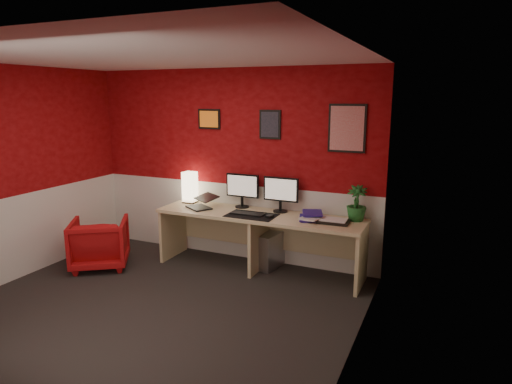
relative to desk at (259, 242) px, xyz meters
name	(u,v)px	position (x,y,z in m)	size (l,w,h in m)	color
ground	(155,309)	(-0.55, -1.41, -0.36)	(4.00, 3.50, 0.01)	black
ceiling	(142,56)	(-0.55, -1.41, 2.13)	(4.00, 3.50, 0.01)	white
wall_back	(231,165)	(-0.55, 0.34, 0.89)	(4.00, 0.01, 2.50)	maroon
wall_left	(6,176)	(-2.55, -1.41, 0.89)	(0.01, 3.50, 2.50)	maroon
wall_right	(356,212)	(1.45, -1.41, 0.89)	(0.01, 3.50, 2.50)	maroon
wainscot_back	(232,220)	(-0.55, 0.34, 0.14)	(4.00, 0.01, 1.00)	silver
wainscot_left	(14,238)	(-2.55, -1.41, 0.14)	(0.01, 3.50, 1.00)	silver
wainscot_right	(351,299)	(1.44, -1.41, 0.14)	(0.01, 3.50, 1.00)	silver
desk	(259,242)	(0.00, 0.00, 0.00)	(2.60, 0.65, 0.73)	tan
shoji_lamp	(190,188)	(-1.09, 0.18, 0.56)	(0.16, 0.16, 0.40)	#FFE5B2
laptop	(199,200)	(-0.82, -0.05, 0.47)	(0.33, 0.23, 0.22)	black
monitor_left	(242,185)	(-0.34, 0.22, 0.66)	(0.45, 0.06, 0.58)	black
monitor_right	(281,189)	(0.20, 0.21, 0.66)	(0.45, 0.06, 0.58)	black
desk_mat	(252,215)	(-0.05, -0.10, 0.37)	(0.60, 0.38, 0.01)	black
keyboard	(247,214)	(-0.11, -0.09, 0.38)	(0.42, 0.14, 0.02)	black
mouse	(270,216)	(0.19, -0.12, 0.39)	(0.06, 0.10, 0.03)	black
book_bottom	(300,218)	(0.53, -0.03, 0.38)	(0.24, 0.32, 0.03)	navy
book_middle	(305,216)	(0.59, -0.01, 0.40)	(0.21, 0.29, 0.02)	silver
book_top	(303,213)	(0.55, 0.02, 0.43)	(0.23, 0.31, 0.03)	navy
zen_tray	(333,221)	(0.93, -0.01, 0.38)	(0.35, 0.25, 0.03)	black
potted_plant	(357,203)	(1.15, 0.19, 0.57)	(0.23, 0.23, 0.41)	#19591E
pc_tower	(271,250)	(0.09, 0.16, -0.14)	(0.20, 0.45, 0.45)	#99999E
armchair	(100,243)	(-1.91, -0.70, -0.05)	(0.67, 0.69, 0.63)	#AE1012
art_left	(209,119)	(-0.86, 0.33, 1.49)	(0.32, 0.02, 0.26)	orange
art_center	(270,125)	(0.01, 0.33, 1.44)	(0.28, 0.02, 0.36)	black
art_right	(347,128)	(0.97, 0.33, 1.42)	(0.44, 0.02, 0.56)	red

